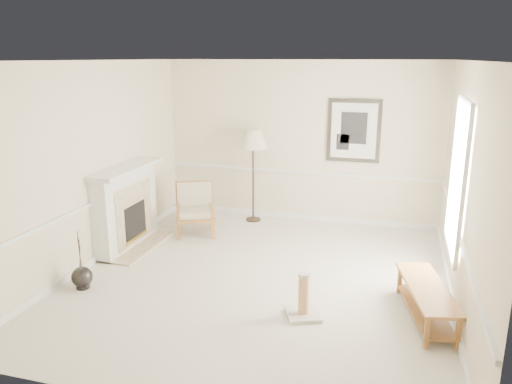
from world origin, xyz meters
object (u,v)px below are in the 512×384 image
at_px(armchair, 195,206).
at_px(bench, 427,297).
at_px(floor_vase, 82,278).
at_px(scratching_post, 303,303).
at_px(floor_lamp, 253,142).

relative_size(armchair, bench, 0.61).
relative_size(floor_vase, bench, 0.55).
bearing_deg(armchair, bench, -52.96).
bearing_deg(scratching_post, floor_vase, -178.59).
xyz_separation_m(bench, scratching_post, (-1.37, -0.35, -0.10)).
bearing_deg(floor_lamp, scratching_post, -64.33).
distance_m(floor_vase, armchair, 2.54).
relative_size(floor_vase, armchair, 0.90).
bearing_deg(armchair, scratching_post, -69.69).
distance_m(floor_vase, floor_lamp, 3.84).
relative_size(armchair, floor_lamp, 0.53).
bearing_deg(floor_lamp, bench, -44.71).
bearing_deg(floor_lamp, floor_vase, -112.28).
xyz_separation_m(floor_vase, floor_lamp, (1.36, 3.33, 1.33)).
bearing_deg(bench, scratching_post, -165.70).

